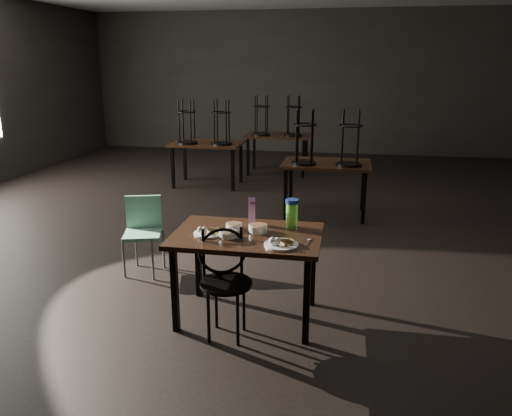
% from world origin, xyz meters
% --- Properties ---
extents(room, '(12.00, 12.04, 3.22)m').
position_xyz_m(room, '(-0.06, 0.01, 2.33)').
color(room, black).
rests_on(room, ground).
extents(main_table, '(1.20, 0.80, 0.75)m').
position_xyz_m(main_table, '(0.30, -2.07, 0.67)').
color(main_table, black).
rests_on(main_table, ground).
extents(plate_left, '(0.24, 0.24, 0.08)m').
position_xyz_m(plate_left, '(-0.00, -2.14, 0.77)').
color(plate_left, white).
rests_on(plate_left, main_table).
extents(plate_right, '(0.26, 0.26, 0.08)m').
position_xyz_m(plate_right, '(0.61, -2.30, 0.77)').
color(plate_right, white).
rests_on(plate_right, main_table).
extents(bowl_near, '(0.13, 0.13, 0.05)m').
position_xyz_m(bowl_near, '(0.18, -1.99, 0.78)').
color(bowl_near, white).
rests_on(bowl_near, main_table).
extents(bowl_far, '(0.15, 0.15, 0.06)m').
position_xyz_m(bowl_far, '(0.38, -2.02, 0.78)').
color(bowl_far, white).
rests_on(bowl_far, main_table).
extents(bowl_big, '(0.14, 0.14, 0.05)m').
position_xyz_m(bowl_big, '(0.17, -2.18, 0.78)').
color(bowl_big, white).
rests_on(bowl_big, main_table).
extents(juice_carton, '(0.07, 0.07, 0.24)m').
position_xyz_m(juice_carton, '(0.29, -1.82, 0.86)').
color(juice_carton, '#8B197B').
rests_on(juice_carton, main_table).
extents(water_bottle, '(0.14, 0.14, 0.24)m').
position_xyz_m(water_bottle, '(0.64, -1.85, 0.88)').
color(water_bottle, '#81F147').
rests_on(water_bottle, main_table).
extents(spoon, '(0.05, 0.19, 0.01)m').
position_xyz_m(spoon, '(0.81, -2.13, 0.75)').
color(spoon, silver).
rests_on(spoon, main_table).
extents(bentwood_chair, '(0.45, 0.44, 0.85)m').
position_xyz_m(bentwood_chair, '(0.18, -2.34, 0.50)').
color(bentwood_chair, black).
rests_on(bentwood_chair, ground).
extents(school_chair, '(0.44, 0.44, 0.78)m').
position_xyz_m(school_chair, '(-0.93, -1.30, 0.47)').
color(school_chair, '#72B295').
rests_on(school_chair, ground).
extents(bg_table_left, '(1.20, 0.80, 1.48)m').
position_xyz_m(bg_table_left, '(-1.29, 2.35, 0.75)').
color(bg_table_left, black).
rests_on(bg_table_left, ground).
extents(bg_table_right, '(1.20, 0.80, 1.48)m').
position_xyz_m(bg_table_right, '(0.80, 0.96, 0.75)').
color(bg_table_right, black).
rests_on(bg_table_right, ground).
extents(bg_table_far, '(1.20, 0.80, 1.48)m').
position_xyz_m(bg_table_far, '(-0.24, 3.55, 0.75)').
color(bg_table_far, black).
rests_on(bg_table_far, ground).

